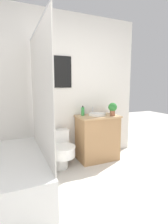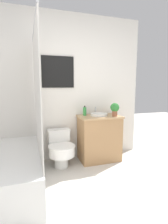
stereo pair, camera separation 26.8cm
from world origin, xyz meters
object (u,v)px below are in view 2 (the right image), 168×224
object	(u,v)px
sink	(99,114)
soap_bottle	(85,111)
potted_plant	(115,109)
toilet	(61,148)

from	to	relation	value
sink	soap_bottle	world-z (taller)	soap_bottle
sink	potted_plant	xyz separation A→B (m)	(0.23, -0.14, 0.11)
toilet	potted_plant	bearing A→B (deg)	-4.63
toilet	soap_bottle	size ratio (longest dim) A/B	3.41
toilet	potted_plant	distance (m)	1.11
sink	soap_bottle	xyz separation A→B (m)	(-0.23, 0.08, 0.05)
sink	potted_plant	size ratio (longest dim) A/B	1.49
toilet	potted_plant	world-z (taller)	potted_plant
toilet	soap_bottle	xyz separation A→B (m)	(0.46, 0.15, 0.56)
sink	potted_plant	distance (m)	0.29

